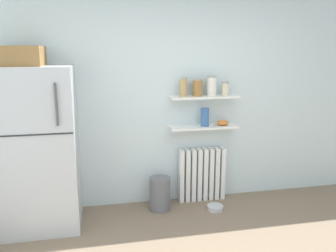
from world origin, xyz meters
TOP-DOWN VIEW (x-y plane):
  - back_wall at (0.00, 2.05)m, footprint 7.04×0.10m
  - refrigerator at (-1.54, 1.66)m, footprint 0.77×0.71m
  - radiator at (0.32, 1.92)m, footprint 0.59×0.12m
  - wall_shelf_lower at (0.32, 1.89)m, footprint 0.83×0.22m
  - wall_shelf_upper at (0.32, 1.89)m, footprint 0.83×0.22m
  - storage_jar_0 at (0.06, 1.89)m, footprint 0.09×0.09m
  - storage_jar_1 at (0.23, 1.89)m, footprint 0.12×0.12m
  - storage_jar_2 at (0.41, 1.89)m, footprint 0.12×0.12m
  - storage_jar_3 at (0.58, 1.89)m, footprint 0.09×0.09m
  - vase at (0.33, 1.89)m, footprint 0.10×0.10m
  - shelf_bowl at (0.56, 1.89)m, footprint 0.14×0.14m
  - trash_bin at (-0.25, 1.76)m, footprint 0.25×0.25m
  - pet_food_bowl at (0.40, 1.61)m, footprint 0.19×0.19m

SIDE VIEW (x-z plane):
  - pet_food_bowl at x=0.40m, z-range 0.00..0.05m
  - trash_bin at x=-0.25m, z-range 0.00..0.39m
  - radiator at x=0.32m, z-range 0.00..0.67m
  - refrigerator at x=-1.54m, z-range -0.05..1.84m
  - wall_shelf_lower at x=0.32m, z-range 0.94..0.96m
  - shelf_bowl at x=0.56m, z-range 0.96..1.03m
  - vase at x=0.33m, z-range 0.96..1.18m
  - back_wall at x=0.00m, z-range 0.00..2.60m
  - wall_shelf_upper at x=0.32m, z-range 1.30..1.33m
  - storage_jar_3 at x=0.58m, z-range 1.33..1.49m
  - storage_jar_1 at x=0.23m, z-range 1.33..1.53m
  - storage_jar_0 at x=0.06m, z-range 1.33..1.55m
  - storage_jar_2 at x=0.41m, z-range 1.33..1.56m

